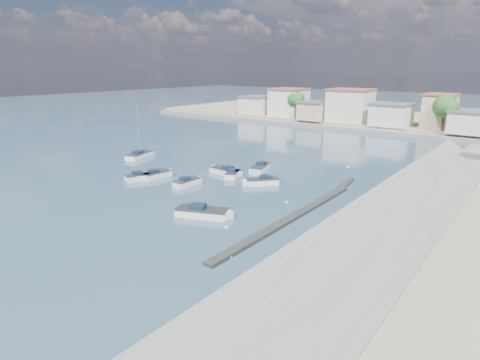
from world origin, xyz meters
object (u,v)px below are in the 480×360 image
at_px(motorboat_d, 260,182).
at_px(motorboat_a, 189,183).
at_px(motorboat_g, 260,169).
at_px(motorboat_h, 205,213).
at_px(motorboat_f, 233,174).
at_px(motorboat_c, 224,171).
at_px(motorboat_e, 158,175).
at_px(motorboat_b, 142,177).
at_px(sailboat, 141,155).

bearing_deg(motorboat_d, motorboat_a, -140.67).
bearing_deg(motorboat_g, motorboat_d, -54.50).
bearing_deg(motorboat_h, motorboat_f, 117.88).
bearing_deg(motorboat_c, motorboat_a, -89.26).
height_order(motorboat_e, motorboat_g, same).
xyz_separation_m(motorboat_a, motorboat_f, (1.99, 7.03, -0.00)).
bearing_deg(motorboat_e, motorboat_g, 51.28).
bearing_deg(motorboat_b, motorboat_h, -17.52).
bearing_deg(sailboat, motorboat_d, -3.01).
bearing_deg(motorboat_d, motorboat_b, -151.16).
bearing_deg(motorboat_d, motorboat_g, 125.50).
bearing_deg(motorboat_b, motorboat_f, 44.51).
xyz_separation_m(motorboat_a, sailboat, (-18.78, 7.44, 0.03)).
xyz_separation_m(motorboat_a, motorboat_b, (-7.14, -1.94, -0.00)).
distance_m(motorboat_b, motorboat_c, 11.82).
height_order(motorboat_c, motorboat_g, same).
xyz_separation_m(motorboat_d, motorboat_h, (2.13, -13.26, 0.00)).
relative_size(motorboat_d, motorboat_e, 0.89).
bearing_deg(motorboat_e, motorboat_c, 50.18).
bearing_deg(motorboat_h, motorboat_d, 99.11).
xyz_separation_m(motorboat_b, motorboat_d, (14.53, 8.00, -0.00)).
relative_size(motorboat_a, motorboat_f, 1.09).
bearing_deg(motorboat_a, motorboat_b, -164.77).
distance_m(motorboat_c, motorboat_e, 9.57).
bearing_deg(motorboat_f, motorboat_c, 165.95).
height_order(motorboat_a, motorboat_c, same).
bearing_deg(sailboat, motorboat_f, -1.12).
height_order(motorboat_d, sailboat, sailboat).
xyz_separation_m(motorboat_a, motorboat_c, (-0.10, 7.55, 0.00)).
relative_size(motorboat_d, motorboat_h, 0.71).
bearing_deg(motorboat_b, motorboat_d, 28.84).
height_order(motorboat_a, motorboat_h, same).
distance_m(motorboat_e, sailboat, 14.49).
distance_m(motorboat_b, motorboat_d, 16.59).
bearing_deg(motorboat_f, motorboat_d, -10.18).
xyz_separation_m(motorboat_g, motorboat_h, (6.33, -19.16, -0.00)).
height_order(motorboat_e, motorboat_f, same).
relative_size(motorboat_a, motorboat_d, 1.04).
bearing_deg(motorboat_e, motorboat_a, -1.88).
bearing_deg(motorboat_g, motorboat_h, -71.72).
xyz_separation_m(motorboat_f, motorboat_h, (7.53, -14.23, 0.00)).
distance_m(motorboat_a, motorboat_h, 11.94).
bearing_deg(motorboat_c, motorboat_g, 53.18).
bearing_deg(motorboat_a, motorboat_e, 178.12).
bearing_deg(motorboat_h, motorboat_a, 142.90).
height_order(motorboat_a, motorboat_b, same).
relative_size(motorboat_f, motorboat_g, 0.73).
xyz_separation_m(motorboat_e, motorboat_g, (9.42, 11.75, 0.00)).
bearing_deg(motorboat_f, motorboat_g, 76.27).
distance_m(motorboat_a, motorboat_g, 12.37).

